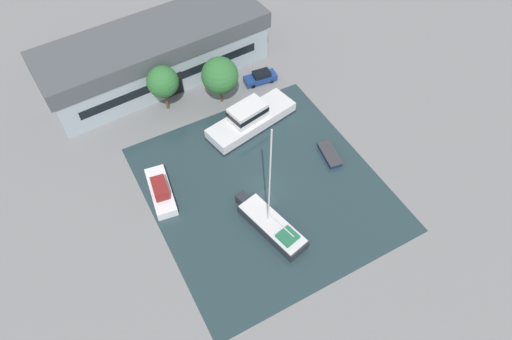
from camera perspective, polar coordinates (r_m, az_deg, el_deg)
ground_plane at (r=51.66m, az=1.06°, el=-2.21°), size 440.00×440.00×0.00m
water_canal at (r=51.65m, az=1.06°, el=-2.20°), size 24.79×26.51×0.01m
warehouse_building at (r=64.13m, az=-12.38°, el=13.98°), size 31.07×12.11×7.12m
quay_tree_near_building at (r=58.27m, az=-11.59°, el=10.76°), size 3.99×3.99×6.45m
quay_tree_by_water at (r=58.33m, az=-4.54°, el=11.69°), size 4.70×4.70×6.70m
parked_car at (r=63.35m, az=0.58°, el=11.53°), size 4.57×2.16×1.67m
sailboat_moored at (r=48.09m, az=1.88°, el=-6.82°), size 4.46×9.62×14.87m
motor_cruiser at (r=57.02m, az=-0.72°, el=6.48°), size 12.42×6.25×3.47m
small_dinghy at (r=54.93m, az=9.22°, el=1.90°), size 2.30×4.15×0.63m
cabin_boat at (r=51.42m, az=-11.82°, el=-2.57°), size 3.14×6.89×2.39m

